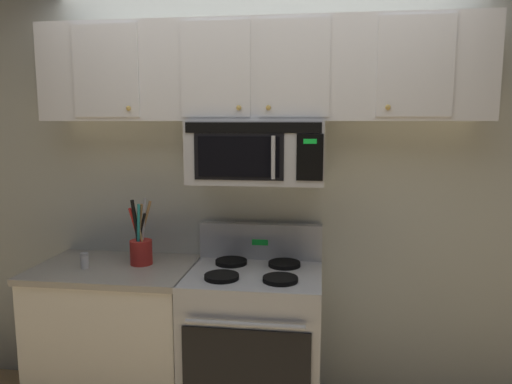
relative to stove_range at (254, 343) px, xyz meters
The scene contains 7 objects.
back_wall 0.95m from the stove_range, 90.00° to the left, with size 5.20×0.10×2.70m, color silver.
stove_range is the anchor object (origin of this frame).
over_range_microwave 1.11m from the stove_range, 90.14° to the left, with size 0.76×0.43×0.35m.
upper_cabinets 1.56m from the stove_range, 90.00° to the left, with size 2.50×0.36×0.55m.
counter_segment 0.84m from the stove_range, behind, with size 0.93×0.65×0.90m.
utensil_crock_red 0.88m from the stove_range, behind, with size 0.13×0.14×0.40m.
salt_shaker 1.10m from the stove_range, behind, with size 0.05×0.05×0.09m.
Camera 1 is at (0.37, -2.18, 1.75)m, focal length 33.67 mm.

